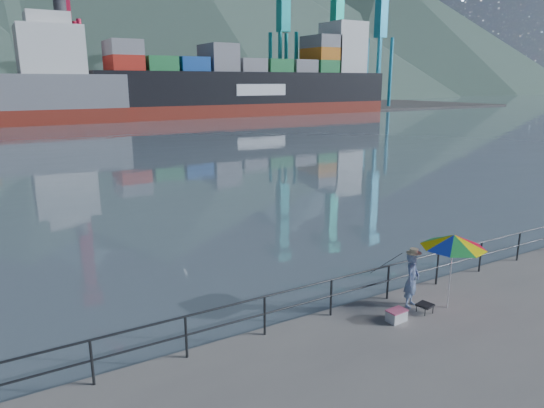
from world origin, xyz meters
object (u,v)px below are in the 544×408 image
Objects in this scene: container_ship at (257,82)px; cooler_bag at (397,316)px; fisherman at (412,280)px; beach_umbrella at (454,241)px.

cooler_bag is at bearing -116.09° from container_ship.
cooler_bag is (-0.96, -0.47, -0.62)m from fisherman.
container_ship reaches higher than beach_umbrella.
beach_umbrella reaches higher than fisherman.
beach_umbrella is at bearing -114.94° from container_ship.
beach_umbrella is 4.28× the size of cooler_bag.
fisherman reaches higher than cooler_bag.
cooler_bag is (-1.77, 0.12, -1.77)m from beach_umbrella.
fisherman is at bearing -115.63° from container_ship.
container_ship is at bearing 40.25° from fisherman.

